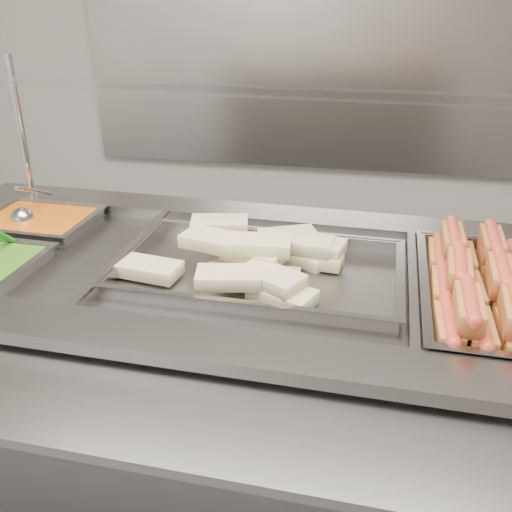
% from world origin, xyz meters
% --- Properties ---
extents(back_panel, '(3.00, 0.04, 1.20)m').
position_xyz_m(back_panel, '(0.00, 2.45, 1.20)').
color(back_panel, gray).
rests_on(back_panel, ground).
extents(steam_counter, '(2.04, 0.97, 0.96)m').
position_xyz_m(steam_counter, '(-0.15, 0.37, 0.48)').
color(steam_counter, slate).
rests_on(steam_counter, ground).
extents(tray_rail, '(1.93, 0.47, 0.06)m').
position_xyz_m(tray_rail, '(-0.17, -0.18, 0.91)').
color(tray_rail, gray).
rests_on(tray_rail, steam_counter).
extents(sneeze_guard, '(1.78, 0.38, 0.47)m').
position_xyz_m(sneeze_guard, '(-0.14, 0.60, 1.35)').
color(sneeze_guard, silver).
rests_on(sneeze_guard, steam_counter).
extents(pan_hotdogs, '(0.39, 0.60, 0.11)m').
position_xyz_m(pan_hotdogs, '(0.52, 0.34, 0.92)').
color(pan_hotdogs, gray).
rests_on(pan_hotdogs, steam_counter).
extents(pan_wraps, '(0.74, 0.46, 0.07)m').
position_xyz_m(pan_wraps, '(-0.09, 0.37, 0.93)').
color(pan_wraps, gray).
rests_on(pan_wraps, steam_counter).
extents(pan_beans, '(0.33, 0.27, 0.11)m').
position_xyz_m(pan_beans, '(-0.83, 0.55, 0.92)').
color(pan_beans, gray).
rests_on(pan_beans, steam_counter).
extents(hotdogs_in_buns, '(0.34, 0.56, 0.13)m').
position_xyz_m(hotdogs_in_buns, '(0.52, 0.35, 0.97)').
color(hotdogs_in_buns, brown).
rests_on(hotdogs_in_buns, pan_hotdogs).
extents(tortilla_wraps, '(0.59, 0.41, 0.11)m').
position_xyz_m(tortilla_wraps, '(-0.08, 0.39, 0.98)').
color(tortilla_wraps, beige).
rests_on(tortilla_wraps, pan_wraps).
extents(ladle, '(0.07, 0.21, 0.15)m').
position_xyz_m(ladle, '(-0.88, 0.54, 0.97)').
color(ladle, '#B4B5B9').
rests_on(ladle, pan_beans).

